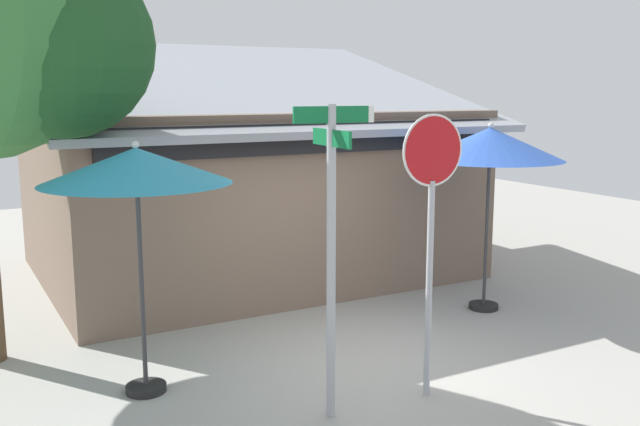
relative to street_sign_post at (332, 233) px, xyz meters
name	(u,v)px	position (x,y,z in m)	size (l,w,h in m)	color
ground_plane	(356,358)	(1.11, 1.31, -1.94)	(28.00, 28.00, 0.10)	#9E9B93
cafe_building	(245,185)	(1.63, 5.97, -0.33)	(7.52, 5.96, 4.21)	#705B4C
street_sign_post	(332,233)	(0.00, 0.00, 0.00)	(0.84, 0.78, 3.13)	#A8AAB2
stop_sign	(431,205)	(1.15, -0.07, 0.20)	(0.75, 0.07, 3.03)	#A8AAB2
patio_umbrella_teal_left	(136,168)	(-1.49, 1.48, 0.57)	(1.99, 1.99, 2.75)	black
patio_umbrella_royal_blue_center	(490,145)	(3.79, 1.96, 0.59)	(2.14, 2.14, 2.80)	black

